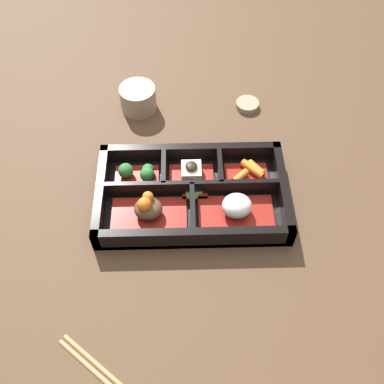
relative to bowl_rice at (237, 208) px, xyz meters
The scene contains 11 objects.
ground_plane 0.09m from the bowl_rice, 26.29° to the right, with size 3.00×3.00×0.00m, color #4C3523.
bento_base 0.08m from the bowl_rice, 26.29° to the right, with size 0.33×0.19×0.01m.
bento_rim 0.08m from the bowl_rice, 27.79° to the right, with size 0.33×0.19×0.04m.
bowl_rice is the anchor object (origin of this frame).
bowl_stew 0.15m from the bowl_rice, ahead, with size 0.13×0.07×0.05m.
bowl_carrots 0.09m from the bowl_rice, 109.68° to the right, with size 0.08×0.05×0.02m.
bowl_tofu 0.11m from the bowl_rice, 47.89° to the right, with size 0.08×0.05×0.04m.
bowl_greens 0.19m from the bowl_rice, 25.59° to the right, with size 0.08×0.05×0.03m.
bowl_pickles 0.08m from the bowl_rice, 32.73° to the right, with size 0.04×0.03×0.01m.
tea_cup 0.32m from the bowl_rice, 57.04° to the right, with size 0.07×0.07×0.05m.
sauce_dish 0.28m from the bowl_rice, 99.79° to the right, with size 0.05×0.05×0.01m.
Camera 1 is at (0.01, 0.45, 0.65)m, focal length 42.00 mm.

